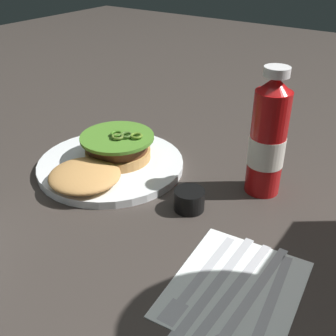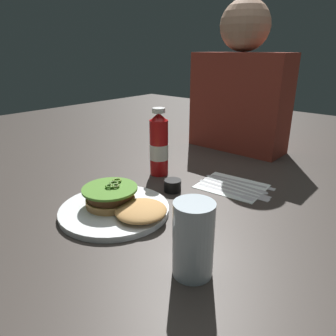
{
  "view_description": "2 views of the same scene",
  "coord_description": "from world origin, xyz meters",
  "px_view_note": "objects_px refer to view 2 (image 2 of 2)",
  "views": [
    {
      "loc": [
        0.44,
        0.31,
        0.38
      ],
      "look_at": [
        0.0,
        0.01,
        0.07
      ],
      "focal_mm": 43.74,
      "sensor_mm": 36.0,
      "label": 1
    },
    {
      "loc": [
        0.51,
        -0.58,
        0.38
      ],
      "look_at": [
        -0.04,
        0.05,
        0.06
      ],
      "focal_mm": 33.58,
      "sensor_mm": 36.0,
      "label": 2
    }
  ],
  "objects_px": {
    "ketchup_bottle": "(159,145)",
    "water_glass": "(193,239)",
    "butter_knife": "(240,187)",
    "spoon_utensil": "(244,185)",
    "dinner_plate": "(115,210)",
    "napkin": "(232,186)",
    "burger_sandwich": "(121,201)",
    "table_knife": "(246,182)",
    "steak_knife": "(237,190)",
    "condiment_cup": "(173,185)",
    "diner_person": "(240,86)",
    "fork_utensil": "(231,192)"
  },
  "relations": [
    {
      "from": "ketchup_bottle",
      "to": "water_glass",
      "type": "height_order",
      "value": "ketchup_bottle"
    },
    {
      "from": "butter_knife",
      "to": "spoon_utensil",
      "type": "distance_m",
      "value": 0.02
    },
    {
      "from": "dinner_plate",
      "to": "water_glass",
      "type": "relative_size",
      "value": 1.92
    },
    {
      "from": "napkin",
      "to": "spoon_utensil",
      "type": "bearing_deg",
      "value": 37.85
    },
    {
      "from": "burger_sandwich",
      "to": "water_glass",
      "type": "bearing_deg",
      "value": -13.13
    },
    {
      "from": "burger_sandwich",
      "to": "table_knife",
      "type": "relative_size",
      "value": 1.13
    },
    {
      "from": "burger_sandwich",
      "to": "steak_knife",
      "type": "relative_size",
      "value": 1.02
    },
    {
      "from": "condiment_cup",
      "to": "steak_knife",
      "type": "xyz_separation_m",
      "value": [
        0.14,
        0.12,
        -0.01
      ]
    },
    {
      "from": "steak_knife",
      "to": "ketchup_bottle",
      "type": "bearing_deg",
      "value": -170.16
    },
    {
      "from": "spoon_utensil",
      "to": "steak_knife",
      "type": "bearing_deg",
      "value": -88.85
    },
    {
      "from": "butter_knife",
      "to": "diner_person",
      "type": "distance_m",
      "value": 0.47
    },
    {
      "from": "ketchup_bottle",
      "to": "condiment_cup",
      "type": "height_order",
      "value": "ketchup_bottle"
    },
    {
      "from": "water_glass",
      "to": "table_knife",
      "type": "bearing_deg",
      "value": 105.69
    },
    {
      "from": "dinner_plate",
      "to": "table_knife",
      "type": "relative_size",
      "value": 1.34
    },
    {
      "from": "napkin",
      "to": "steak_knife",
      "type": "height_order",
      "value": "steak_knife"
    },
    {
      "from": "burger_sandwich",
      "to": "napkin",
      "type": "height_order",
      "value": "burger_sandwich"
    },
    {
      "from": "burger_sandwich",
      "to": "diner_person",
      "type": "bearing_deg",
      "value": 95.6
    },
    {
      "from": "water_glass",
      "to": "diner_person",
      "type": "height_order",
      "value": "diner_person"
    },
    {
      "from": "condiment_cup",
      "to": "spoon_utensil",
      "type": "xyz_separation_m",
      "value": [
        0.14,
        0.16,
        -0.01
      ]
    },
    {
      "from": "steak_knife",
      "to": "butter_knife",
      "type": "height_order",
      "value": "same"
    },
    {
      "from": "napkin",
      "to": "dinner_plate",
      "type": "bearing_deg",
      "value": -112.77
    },
    {
      "from": "condiment_cup",
      "to": "diner_person",
      "type": "xyz_separation_m",
      "value": [
        -0.07,
        0.48,
        0.23
      ]
    },
    {
      "from": "water_glass",
      "to": "table_knife",
      "type": "distance_m",
      "value": 0.45
    },
    {
      "from": "steak_knife",
      "to": "dinner_plate",
      "type": "bearing_deg",
      "value": -118.62
    },
    {
      "from": "ketchup_bottle",
      "to": "butter_knife",
      "type": "distance_m",
      "value": 0.28
    },
    {
      "from": "steak_knife",
      "to": "table_knife",
      "type": "xyz_separation_m",
      "value": [
        -0.01,
        0.07,
        0.0
      ]
    },
    {
      "from": "butter_knife",
      "to": "water_glass",
      "type": "bearing_deg",
      "value": -73.23
    },
    {
      "from": "ketchup_bottle",
      "to": "fork_utensil",
      "type": "relative_size",
      "value": 1.22
    },
    {
      "from": "dinner_plate",
      "to": "burger_sandwich",
      "type": "xyz_separation_m",
      "value": [
        0.02,
        0.01,
        0.03
      ]
    },
    {
      "from": "table_knife",
      "to": "diner_person",
      "type": "bearing_deg",
      "value": 124.54
    },
    {
      "from": "fork_utensil",
      "to": "diner_person",
      "type": "relative_size",
      "value": 0.32
    },
    {
      "from": "burger_sandwich",
      "to": "steak_knife",
      "type": "xyz_separation_m",
      "value": [
        0.15,
        0.3,
        -0.03
      ]
    },
    {
      "from": "water_glass",
      "to": "diner_person",
      "type": "bearing_deg",
      "value": 114.15
    },
    {
      "from": "water_glass",
      "to": "burger_sandwich",
      "type": "bearing_deg",
      "value": 166.87
    },
    {
      "from": "steak_knife",
      "to": "condiment_cup",
      "type": "bearing_deg",
      "value": -140.34
    },
    {
      "from": "dinner_plate",
      "to": "burger_sandwich",
      "type": "relative_size",
      "value": 1.19
    },
    {
      "from": "condiment_cup",
      "to": "burger_sandwich",
      "type": "bearing_deg",
      "value": -92.7
    },
    {
      "from": "napkin",
      "to": "table_knife",
      "type": "distance_m",
      "value": 0.05
    },
    {
      "from": "napkin",
      "to": "butter_knife",
      "type": "height_order",
      "value": "butter_knife"
    },
    {
      "from": "water_glass",
      "to": "butter_knife",
      "type": "bearing_deg",
      "value": 106.77
    },
    {
      "from": "burger_sandwich",
      "to": "water_glass",
      "type": "relative_size",
      "value": 1.61
    },
    {
      "from": "burger_sandwich",
      "to": "ketchup_bottle",
      "type": "height_order",
      "value": "ketchup_bottle"
    },
    {
      "from": "condiment_cup",
      "to": "spoon_utensil",
      "type": "bearing_deg",
      "value": 48.97
    },
    {
      "from": "condiment_cup",
      "to": "water_glass",
      "type": "bearing_deg",
      "value": -43.91
    },
    {
      "from": "condiment_cup",
      "to": "table_knife",
      "type": "distance_m",
      "value": 0.23
    },
    {
      "from": "dinner_plate",
      "to": "butter_knife",
      "type": "distance_m",
      "value": 0.36
    },
    {
      "from": "ketchup_bottle",
      "to": "steak_knife",
      "type": "bearing_deg",
      "value": 9.84
    },
    {
      "from": "water_glass",
      "to": "butter_knife",
      "type": "xyz_separation_m",
      "value": [
        -0.11,
        0.38,
        -0.06
      ]
    },
    {
      "from": "ketchup_bottle",
      "to": "butter_knife",
      "type": "relative_size",
      "value": 0.98
    },
    {
      "from": "napkin",
      "to": "table_knife",
      "type": "relative_size",
      "value": 0.92
    }
  ]
}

